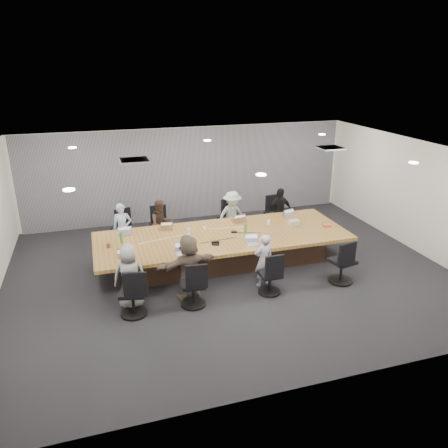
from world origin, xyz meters
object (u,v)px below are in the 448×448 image
object	(u,v)px
person_2	(232,216)
laptop_6	(255,245)
chair_2	(228,222)
mug_brown	(108,246)
person_5	(189,267)
stapler	(215,243)
laptop_1	(165,228)
chair_6	(270,277)
laptop_5	(183,254)
chair_4	(133,296)
bottle_clear	(189,233)
conference_table	(223,248)
bottle_green_right	(245,229)
person_4	(130,276)
bottle_green_left	(121,237)
chair_7	(342,264)
person_0	(123,229)
laptop_2	(239,220)
laptop_0	(124,233)
laptop_4	(127,261)
snack_packet	(327,226)
laptop_3	(288,215)
person_1	(161,224)
chair_3	(274,217)
person_6	(264,260)
person_3	(279,211)
chair_0	(122,233)
canvas_bag	(294,223)
chair_1	(160,229)
chair_5	(193,288)

from	to	relation	value
person_2	laptop_6	bearing A→B (deg)	-105.52
chair_2	mug_brown	size ratio (longest dim) A/B	8.07
person_5	stapler	distance (m)	1.19
laptop_1	chair_6	bearing A→B (deg)	135.03
laptop_5	chair_4	bearing A→B (deg)	-144.32
chair_4	bottle_clear	world-z (taller)	bottle_clear
conference_table	bottle_clear	size ratio (longest dim) A/B	25.05
bottle_green_right	person_4	bearing A→B (deg)	-156.30
chair_6	bottle_green_left	world-z (taller)	bottle_green_left
chair_2	chair_7	world-z (taller)	chair_7
person_0	laptop_2	xyz separation A→B (m)	(2.92, -0.55, 0.10)
laptop_0	laptop_5	distance (m)	1.94
person_4	laptop_4	xyz separation A→B (m)	(0.00, 0.55, 0.08)
person_0	person_2	bearing A→B (deg)	3.21
snack_packet	laptop_3	bearing A→B (deg)	119.12
laptop_1	laptop_4	bearing A→B (deg)	65.84
laptop_0	person_1	distance (m)	1.14
chair_6	stapler	distance (m)	1.52
chair_3	person_6	bearing A→B (deg)	56.45
person_3	person_4	distance (m)	5.16
person_4	person_6	world-z (taller)	person_4
chair_0	laptop_5	xyz separation A→B (m)	(1.10, -2.50, 0.35)
laptop_3	bottle_clear	world-z (taller)	bottle_clear
laptop_2	laptop_3	distance (m)	1.39
snack_packet	chair_2	bearing A→B (deg)	135.34
chair_4	bottle_green_left	world-z (taller)	bottle_green_left
laptop_0	canvas_bag	bearing A→B (deg)	172.47
person_2	laptop_4	bearing A→B (deg)	-155.47
chair_1	chair_5	distance (m)	3.40
chair_6	bottle_green_right	bearing A→B (deg)	88.60
chair_4	mug_brown	world-z (taller)	mug_brown
laptop_0	bottle_green_left	xyz separation A→B (m)	(-0.10, -0.58, 0.12)
canvas_bag	snack_packet	bearing A→B (deg)	-21.54
bottle_green_right	chair_1	bearing A→B (deg)	135.04
laptop_2	bottle_green_right	distance (m)	0.91
person_4	person_5	world-z (taller)	person_5
chair_4	laptop_3	bearing A→B (deg)	42.17
chair_7	laptop_4	world-z (taller)	chair_7
person_0	canvas_bag	xyz separation A→B (m)	(4.13, -1.30, 0.16)
chair_1	laptop_1	xyz separation A→B (m)	(0.00, -0.90, 0.35)
person_0	mug_brown	xyz separation A→B (m)	(-0.41, -1.33, 0.14)
conference_table	laptop_5	bearing A→B (deg)	-144.98
person_3	laptop_3	size ratio (longest dim) A/B	4.48
chair_2	person_5	xyz separation A→B (m)	(-1.82, -3.05, 0.30)
person_4	laptop_5	distance (m)	1.31
laptop_0	laptop_6	distance (m)	3.18
person_0	person_1	bearing A→B (deg)	3.21
laptop_0	person_3	size ratio (longest dim) A/B	0.24
chair_0	person_6	xyz separation A→B (m)	(2.75, -3.05, 0.20)
person_1	laptop_5	bearing A→B (deg)	-100.24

